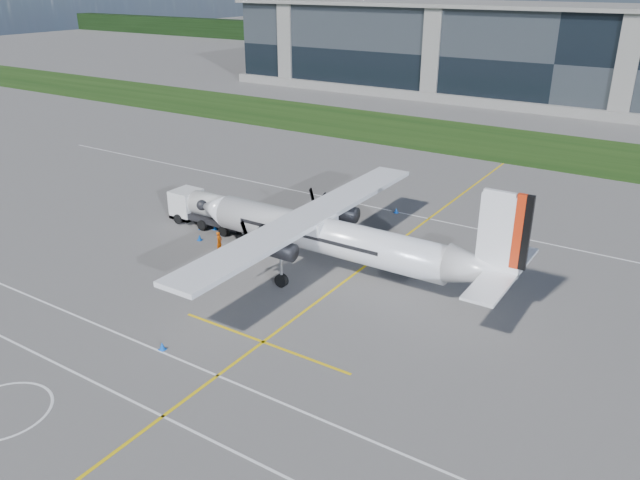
{
  "coord_description": "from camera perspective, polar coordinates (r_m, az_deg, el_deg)",
  "views": [
    {
      "loc": [
        22.84,
        -30.54,
        19.89
      ],
      "look_at": [
        1.33,
        2.78,
        3.01
      ],
      "focal_mm": 35.0,
      "sensor_mm": 36.0,
      "label": 1
    }
  ],
  "objects": [
    {
      "name": "safety_cone_fwd",
      "position": [
        53.76,
        -10.82,
        1.2
      ],
      "size": [
        0.36,
        0.36,
        0.5
      ],
      "primitive_type": "cone",
      "color": "blue",
      "rests_on": "ground"
    },
    {
      "name": "safety_cone_nose_port",
      "position": [
        51.57,
        -10.95,
        0.23
      ],
      "size": [
        0.36,
        0.36,
        0.5
      ],
      "primitive_type": "cone",
      "color": "blue",
      "rests_on": "ground"
    },
    {
      "name": "white_lane_line",
      "position": [
        34.5,
        -17.72,
        -13.41
      ],
      "size": [
        90.0,
        0.15,
        0.01
      ],
      "primitive_type": "cube",
      "color": "white",
      "rests_on": "ground"
    },
    {
      "name": "ground",
      "position": [
        76.77,
        14.51,
        7.31
      ],
      "size": [
        400.0,
        400.0,
        0.0
      ],
      "primitive_type": "plane",
      "color": "#5B5856",
      "rests_on": "ground"
    },
    {
      "name": "terminal_building",
      "position": [
        113.55,
        21.85,
        15.23
      ],
      "size": [
        120.0,
        20.0,
        15.0
      ],
      "primitive_type": "cube",
      "color": "black",
      "rests_on": "ground"
    },
    {
      "name": "ground_crew_person",
      "position": [
        48.98,
        -9.21,
        -0.03
      ],
      "size": [
        0.64,
        0.82,
        1.85
      ],
      "primitive_type": "imported",
      "rotation": [
        0.0,
        0.0,
        1.71
      ],
      "color": "#F25907",
      "rests_on": "ground"
    },
    {
      "name": "safety_cone_stbdwing",
      "position": [
        56.97,
        6.98,
        2.71
      ],
      "size": [
        0.36,
        0.36,
        0.5
      ],
      "primitive_type": "cone",
      "color": "blue",
      "rests_on": "ground"
    },
    {
      "name": "baggage_tug",
      "position": [
        52.04,
        -6.01,
        1.57
      ],
      "size": [
        3.13,
        1.88,
        1.88
      ],
      "primitive_type": null,
      "color": "white",
      "rests_on": "ground"
    },
    {
      "name": "turboprop_aircraft",
      "position": [
        43.9,
        1.66,
        1.99
      ],
      "size": [
        26.45,
        27.43,
        8.23
      ],
      "primitive_type": null,
      "color": "white",
      "rests_on": "ground"
    },
    {
      "name": "grass_strip",
      "position": [
        84.17,
        16.34,
        8.48
      ],
      "size": [
        400.0,
        18.0,
        0.04
      ],
      "primitive_type": "cube",
      "color": "#17340E",
      "rests_on": "ground"
    },
    {
      "name": "safety_cone_portwing",
      "position": [
        37.44,
        -14.24,
        -9.38
      ],
      "size": [
        0.36,
        0.36,
        0.5
      ],
      "primitive_type": "cone",
      "color": "blue",
      "rests_on": "ground"
    },
    {
      "name": "tree_line",
      "position": [
        172.89,
        26.07,
        15.23
      ],
      "size": [
        400.0,
        6.0,
        6.0
      ],
      "primitive_type": "cube",
      "color": "black",
      "rests_on": "ground"
    },
    {
      "name": "safety_cone_nose_stbd",
      "position": [
        53.52,
        -9.57,
        1.2
      ],
      "size": [
        0.36,
        0.36,
        0.5
      ],
      "primitive_type": "cone",
      "color": "blue",
      "rests_on": "ground"
    },
    {
      "name": "fuel_tanker_truck",
      "position": [
        54.36,
        -10.53,
        2.85
      ],
      "size": [
        7.85,
        2.55,
        2.94
      ],
      "primitive_type": null,
      "color": "silver",
      "rests_on": "ground"
    },
    {
      "name": "yellow_taxiway_centerline",
      "position": [
        49.32,
        6.2,
        -0.86
      ],
      "size": [
        0.2,
        70.0,
        0.01
      ],
      "primitive_type": "cube",
      "color": "yellow",
      "rests_on": "ground"
    }
  ]
}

